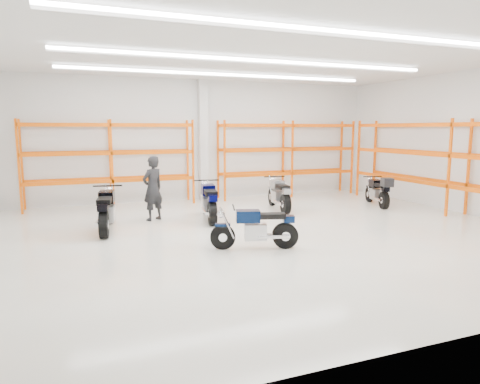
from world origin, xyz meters
name	(u,v)px	position (x,y,z in m)	size (l,w,h in m)	color
ground	(267,233)	(0.00, 0.00, 0.00)	(14.00, 14.00, 0.00)	beige
room_shell	(268,104)	(0.00, 0.03, 3.28)	(14.02, 12.02, 4.51)	white
motorcycle_main	(258,229)	(-0.78, -1.23, 0.46)	(1.94, 0.87, 0.98)	black
motorcycle_back_a	(106,211)	(-3.85, 1.70, 0.54)	(0.84, 2.33, 1.15)	black
motorcycle_back_b	(209,202)	(-0.92, 2.10, 0.53)	(0.84, 2.30, 1.13)	black
motorcycle_back_c	(279,195)	(1.71, 2.76, 0.50)	(0.79, 2.18, 1.07)	black
motorcycle_back_d	(378,192)	(5.26, 2.18, 0.51)	(0.96, 2.05, 1.07)	black
standing_man	(153,188)	(-2.46, 2.69, 0.95)	(0.69, 0.46, 1.90)	black
structural_column	(203,140)	(0.00, 5.82, 2.25)	(0.32, 0.32, 4.50)	white
pallet_racking_back_left	(111,155)	(-3.40, 5.48, 1.79)	(5.67, 0.87, 3.00)	orange
pallet_racking_back_right	(288,151)	(3.40, 5.48, 1.79)	(5.67, 0.87, 3.00)	orange
pallet_racking_side	(460,157)	(6.48, 0.00, 1.81)	(0.87, 9.07, 3.00)	orange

